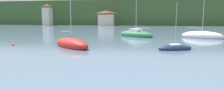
% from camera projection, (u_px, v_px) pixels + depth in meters
% --- Properties ---
extents(wooded_hillside, '(352.00, 56.86, 25.83)m').
position_uv_depth(wooded_hillside, '(128.00, 15.00, 126.70)').
color(wooded_hillside, '#38562D').
rests_on(wooded_hillside, ground_plane).
extents(shore_building_west, '(3.68, 4.16, 10.08)m').
position_uv_depth(shore_building_west, '(47.00, 15.00, 94.89)').
color(shore_building_west, beige).
rests_on(shore_building_west, ground_plane).
extents(shore_building_westcentral, '(7.20, 3.91, 6.91)m').
position_uv_depth(shore_building_westcentral, '(106.00, 18.00, 90.36)').
color(shore_building_westcentral, beige).
rests_on(shore_building_westcentral, ground_plane).
extents(sailboat_far_1, '(7.73, 5.34, 9.35)m').
position_uv_depth(sailboat_far_1, '(202.00, 36.00, 37.33)').
color(sailboat_far_1, white).
rests_on(sailboat_far_1, ground_plane).
extents(sailboat_mid_2, '(6.85, 6.21, 10.69)m').
position_uv_depth(sailboat_mid_2, '(71.00, 44.00, 25.82)').
color(sailboat_mid_2, red).
rests_on(sailboat_mid_2, ground_plane).
extents(sailboat_far_7, '(7.90, 6.40, 8.92)m').
position_uv_depth(sailboat_far_7, '(136.00, 34.00, 39.99)').
color(sailboat_far_7, '#2D754C').
rests_on(sailboat_far_7, ground_plane).
extents(sailboat_mid_9, '(4.47, 2.75, 5.89)m').
position_uv_depth(sailboat_mid_9, '(175.00, 48.00, 23.76)').
color(sailboat_mid_9, navy).
rests_on(sailboat_mid_9, ground_plane).
extents(mooring_buoy_near, '(0.46, 0.46, 0.46)m').
position_uv_depth(mooring_buoy_near, '(13.00, 45.00, 27.51)').
color(mooring_buoy_near, red).
rests_on(mooring_buoy_near, ground_plane).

